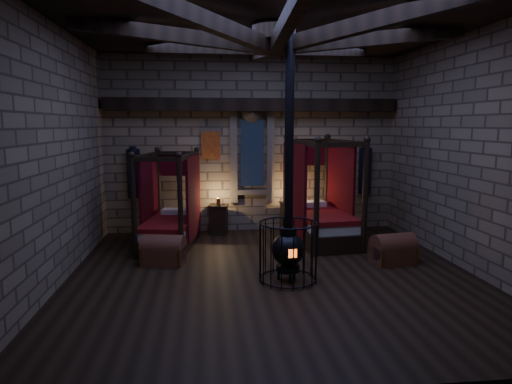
{
  "coord_description": "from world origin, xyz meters",
  "views": [
    {
      "loc": [
        -1.13,
        -7.53,
        2.59
      ],
      "look_at": [
        -0.22,
        0.6,
        1.38
      ],
      "focal_mm": 32.0,
      "sensor_mm": 36.0,
      "label": 1
    }
  ],
  "objects": [
    {
      "name": "room",
      "position": [
        -0.0,
        0.09,
        3.74
      ],
      "size": [
        7.02,
        7.02,
        4.29
      ],
      "color": "black",
      "rests_on": "ground"
    },
    {
      "name": "bed_left",
      "position": [
        -1.9,
        2.15,
        0.49
      ],
      "size": [
        1.3,
        2.04,
        1.99
      ],
      "rotation": [
        0.0,
        0.0,
        -0.16
      ],
      "color": "black",
      "rests_on": "ground"
    },
    {
      "name": "bed_right",
      "position": [
        1.4,
        2.22,
        0.56
      ],
      "size": [
        1.38,
        2.28,
        2.26
      ],
      "rotation": [
        0.0,
        0.0,
        0.12
      ],
      "color": "black",
      "rests_on": "ground"
    },
    {
      "name": "trunk_left",
      "position": [
        -1.93,
        0.86,
        0.25
      ],
      "size": [
        0.86,
        0.65,
        0.57
      ],
      "rotation": [
        0.0,
        0.0,
        -0.22
      ],
      "color": "brown",
      "rests_on": "ground"
    },
    {
      "name": "trunk_right",
      "position": [
        2.37,
        0.46,
        0.26
      ],
      "size": [
        0.86,
        0.63,
        0.58
      ],
      "rotation": [
        0.0,
        0.0,
        0.18
      ],
      "color": "brown",
      "rests_on": "ground"
    },
    {
      "name": "nightstand_left",
      "position": [
        -0.84,
        3.11,
        0.37
      ],
      "size": [
        0.51,
        0.5,
        0.87
      ],
      "rotation": [
        0.0,
        0.0,
        -0.18
      ],
      "color": "black",
      "rests_on": "ground"
    },
    {
      "name": "nightstand_right",
      "position": [
        0.89,
        3.08,
        0.38
      ],
      "size": [
        0.49,
        0.47,
        0.81
      ],
      "rotation": [
        0.0,
        0.0,
        0.07
      ],
      "color": "black",
      "rests_on": "ground"
    },
    {
      "name": "stove",
      "position": [
        0.22,
        -0.29,
        0.61
      ],
      "size": [
        0.98,
        0.98,
        4.05
      ],
      "rotation": [
        0.0,
        0.0,
        0.1
      ],
      "color": "black",
      "rests_on": "ground"
    }
  ]
}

